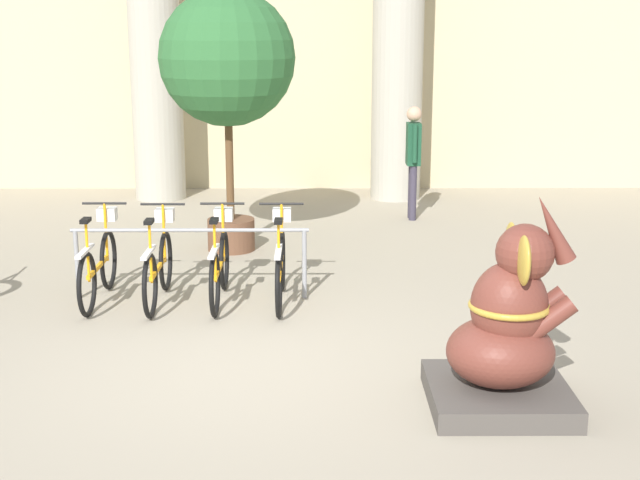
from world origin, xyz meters
The scene contains 12 objects.
ground_plane centered at (0.00, 0.00, 0.00)m, with size 60.00×60.00×0.00m, color #9E937F.
building_facade centered at (0.00, 8.60, 3.00)m, with size 20.00×0.20×6.00m.
column_left centered at (-1.98, 7.60, 2.62)m, with size 1.05×1.05×5.16m.
column_right centered at (1.98, 7.60, 2.62)m, with size 1.05×1.05×5.16m.
bike_rack centered at (-0.70, 1.95, 0.57)m, with size 2.53×0.05×0.77m.
bicycle_0 centered at (-1.67, 1.87, 0.40)m, with size 0.48×1.62×0.99m.
bicycle_1 centered at (-1.02, 1.82, 0.40)m, with size 0.48×1.62×0.99m.
bicycle_2 centered at (-0.38, 1.85, 0.40)m, with size 0.48×1.62×0.99m.
bicycle_3 centered at (0.26, 1.83, 0.40)m, with size 0.48×1.62×0.99m.
elephant_statue centered at (2.09, -0.84, 0.57)m, with size 1.08×1.08×1.68m.
person_pedestrian centered at (2.09, 5.92, 1.02)m, with size 0.22×0.47×1.69m.
potted_tree centered at (-0.47, 4.04, 2.39)m, with size 1.71×1.71×3.32m.
Camera 1 is at (0.63, -7.24, 2.89)m, focal length 50.00 mm.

